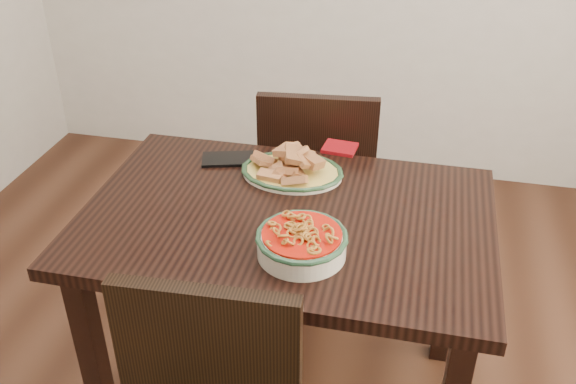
% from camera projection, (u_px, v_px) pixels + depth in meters
% --- Properties ---
extents(dining_table, '(1.15, 0.77, 0.75)m').
position_uv_depth(dining_table, '(286.00, 243.00, 1.86)').
color(dining_table, black).
rests_on(dining_table, ground).
extents(chair_far, '(0.46, 0.46, 0.89)m').
position_uv_depth(chair_far, '(318.00, 180.00, 2.45)').
color(chair_far, black).
rests_on(chair_far, ground).
extents(fish_plate, '(0.31, 0.24, 0.11)m').
position_uv_depth(fish_plate, '(292.00, 163.00, 1.97)').
color(fish_plate, beige).
rests_on(fish_plate, dining_table).
extents(noodle_bowl, '(0.24, 0.24, 0.08)m').
position_uv_depth(noodle_bowl, '(302.00, 240.00, 1.62)').
color(noodle_bowl, beige).
rests_on(noodle_bowl, dining_table).
extents(smartphone, '(0.19, 0.14, 0.01)m').
position_uv_depth(smartphone, '(229.00, 159.00, 2.07)').
color(smartphone, black).
rests_on(smartphone, dining_table).
extents(napkin, '(0.12, 0.10, 0.01)m').
position_uv_depth(napkin, '(340.00, 148.00, 2.13)').
color(napkin, maroon).
rests_on(napkin, dining_table).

